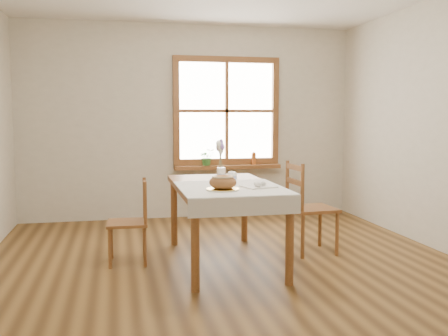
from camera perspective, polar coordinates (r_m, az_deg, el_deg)
The scene contains 18 objects.
ground at distance 4.55m, azimuth 0.81°, elevation -11.74°, with size 5.00×5.00×0.00m, color brown.
room_walls at distance 4.34m, azimuth 0.84°, elevation 10.23°, with size 4.60×5.10×2.65m.
window at distance 6.85m, azimuth 0.29°, elevation 6.53°, with size 1.46×0.08×1.46m.
window_sill at distance 6.82m, azimuth 0.41°, elevation 0.14°, with size 1.46×0.20×0.05m.
dining_table at distance 4.68m, azimuth 0.00°, elevation -2.86°, with size 0.90×1.60×0.75m.
table_linen at distance 4.37m, azimuth 0.84°, elevation -2.30°, with size 0.91×0.99×0.01m, color silver.
chair_left at distance 4.80m, azimuth -11.00°, elevation -6.03°, with size 0.37×0.39×0.79m, color brown, non-canonical shape.
chair_right at distance 5.13m, azimuth 10.04°, elevation -4.44°, with size 0.43×0.45×0.93m, color brown, non-canonical shape.
bread_plate at distance 4.21m, azimuth -0.14°, elevation -2.45°, with size 0.27×0.27×0.01m, color white.
bread_loaf at distance 4.20m, azimuth -0.14°, elevation -1.50°, with size 0.23×0.23×0.13m, color #955A34.
egg_napkin at distance 4.40m, azimuth 3.99°, elevation -2.12°, with size 0.27×0.23×0.01m, color silver.
eggs at distance 4.39m, azimuth 3.99°, elevation -1.75°, with size 0.21×0.18×0.05m, color silver, non-canonical shape.
salt_shaker at distance 4.74m, azimuth 1.17°, elevation -0.99°, with size 0.05×0.05×0.10m, color white.
pepper_shaker at distance 4.71m, azimuth 0.81°, elevation -0.99°, with size 0.06×0.06×0.11m, color white.
flower_vase at distance 5.08m, azimuth -0.32°, elevation -0.62°, with size 0.09×0.09×0.10m, color white.
lavender_bouquet at distance 5.06m, azimuth -0.32°, elevation 1.65°, with size 0.16×0.16×0.30m, color #7C5EA7, non-canonical shape.
potted_plant at distance 6.75m, azimuth -1.97°, elevation 1.04°, with size 0.20×0.22×0.18m, color #387830.
amber_bottle at distance 6.90m, azimuth 3.42°, elevation 1.14°, with size 0.06×0.06×0.18m, color #A7531E.
Camera 1 is at (-0.97, -4.22, 1.39)m, focal length 40.00 mm.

